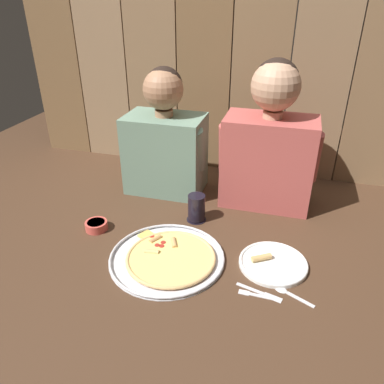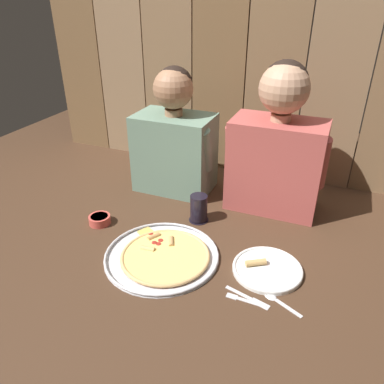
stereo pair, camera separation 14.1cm
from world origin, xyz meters
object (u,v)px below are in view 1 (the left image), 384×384
object	(u,v)px
pizza_tray	(168,257)
dipping_bowl	(96,225)
diner_left	(165,139)
diner_right	(270,141)
dinner_plate	(273,263)
drinking_glass	(196,208)

from	to	relation	value
pizza_tray	dipping_bowl	world-z (taller)	dipping_bowl
pizza_tray	dipping_bowl	xyz separation A→B (m)	(-0.34, 0.10, 0.01)
diner_left	diner_right	bearing A→B (deg)	0.08
dinner_plate	dipping_bowl	size ratio (longest dim) A/B	2.71
dipping_bowl	drinking_glass	bearing A→B (deg)	25.71
pizza_tray	dinner_plate	xyz separation A→B (m)	(0.37, 0.07, -0.00)
drinking_glass	diner_right	world-z (taller)	diner_right
pizza_tray	dinner_plate	bearing A→B (deg)	10.78
dipping_bowl	diner_right	world-z (taller)	diner_right
dinner_plate	dipping_bowl	xyz separation A→B (m)	(-0.71, 0.03, 0.01)
dipping_bowl	diner_right	distance (m)	0.80
pizza_tray	drinking_glass	world-z (taller)	drinking_glass
dinner_plate	diner_left	xyz separation A→B (m)	(-0.55, 0.45, 0.25)
drinking_glass	diner_right	xyz separation A→B (m)	(0.26, 0.24, 0.24)
drinking_glass	dipping_bowl	world-z (taller)	drinking_glass
diner_right	diner_left	bearing A→B (deg)	-179.92
dipping_bowl	diner_left	world-z (taller)	diner_left
pizza_tray	diner_left	world-z (taller)	diner_left
dipping_bowl	diner_left	bearing A→B (deg)	69.18
pizza_tray	dipping_bowl	size ratio (longest dim) A/B	4.67
dinner_plate	drinking_glass	distance (m)	0.40
dinner_plate	drinking_glass	size ratio (longest dim) A/B	2.07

